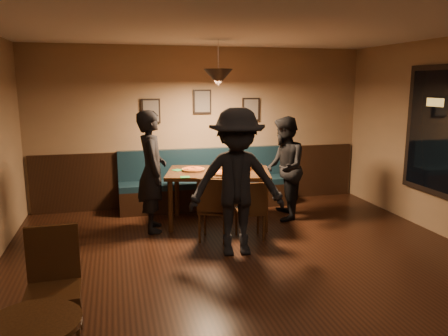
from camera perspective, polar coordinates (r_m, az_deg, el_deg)
The scene contains 24 objects.
floor at distance 4.91m, azimuth 5.65°, elevation -15.21°, with size 7.00×7.00×0.00m, color black.
ceiling at distance 4.45m, azimuth 6.36°, elevation 19.13°, with size 7.00×7.00×0.00m, color silver.
wall_back at distance 7.83m, azimuth -2.88°, elevation 5.38°, with size 6.00×6.00×0.00m, color #8C704F.
wainscot at distance 7.93m, azimuth -2.78°, elevation -1.12°, with size 5.88×0.06×1.00m, color black.
booth_bench at distance 7.68m, azimuth -2.38°, elevation -1.53°, with size 3.00×0.60×1.00m, color #0F232D, non-canonical shape.
picture_left at distance 7.65m, azimuth -9.54°, elevation 7.37°, with size 0.32×0.04×0.42m, color black.
picture_center at distance 7.76m, azimuth -2.87°, elevation 8.66°, with size 0.32×0.04×0.42m, color black.
picture_right at distance 8.00m, azimuth 3.53°, elevation 7.65°, with size 0.32×0.04×0.42m, color black.
pendant_lamp at distance 6.59m, azimuth -0.76°, elevation 11.74°, with size 0.44×0.44×0.25m, color black.
dining_table at distance 6.82m, azimuth -0.72°, elevation -3.86°, with size 1.56×1.00×0.83m, color black.
chair_near_left at distance 6.10m, azimuth -1.28°, elevation -5.27°, with size 0.40×0.40×0.91m, color #321C0D, non-canonical shape.
chair_near_right at distance 6.16m, azimuth 3.41°, elevation -5.46°, with size 0.37×0.37×0.85m, color black, non-canonical shape.
diner_left at distance 6.49m, azimuth -9.41°, elevation -0.43°, with size 0.65×0.43×1.79m, color black.
diner_right at distance 7.03m, azimuth 7.83°, elevation -0.06°, with size 0.81×0.63×1.66m, color black.
diner_front at distance 5.49m, azimuth 1.70°, elevation -1.91°, with size 1.21×0.70×1.88m, color black.
pizza_a at distance 6.78m, azimuth -4.05°, elevation -0.17°, with size 0.35×0.35×0.04m, color orange.
pizza_b at distance 6.50m, azimuth -0.12°, elevation -0.63°, with size 0.34×0.34×0.04m, color orange.
pizza_c at distance 6.99m, azimuth 2.49°, elevation 0.20°, with size 0.38×0.38×0.04m, color #C37224.
soda_glass at distance 6.56m, azimuth 4.67°, elevation -0.09°, with size 0.07×0.07×0.15m, color black.
tabasco_bottle at distance 6.74m, azimuth 3.38°, elevation 0.14°, with size 0.03×0.03×0.13m, color #932204.
napkin_a at distance 6.83m, azimuth -6.10°, elevation -0.27°, with size 0.14×0.14×0.01m, color #1B6634.
napkin_b at distance 6.32m, azimuth -5.12°, elevation -1.18°, with size 0.14×0.14×0.01m, color #1B6727.
cutlery_set at distance 6.33m, azimuth -0.42°, elevation -1.11°, with size 0.02×0.20×0.00m, color silver.
cafe_chair_far at distance 3.99m, azimuth -21.45°, elevation -14.59°, with size 0.43×0.43×0.98m, color black, non-canonical shape.
Camera 1 is at (-1.53, -4.14, 2.16)m, focal length 34.97 mm.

